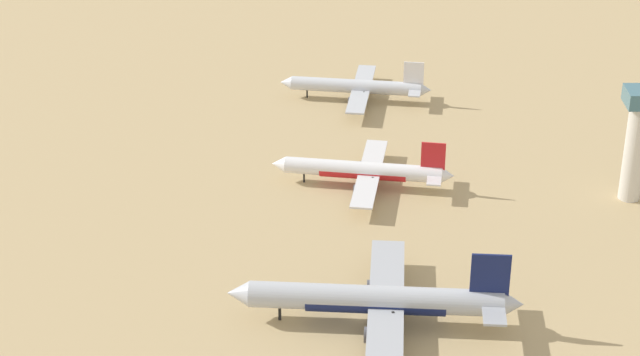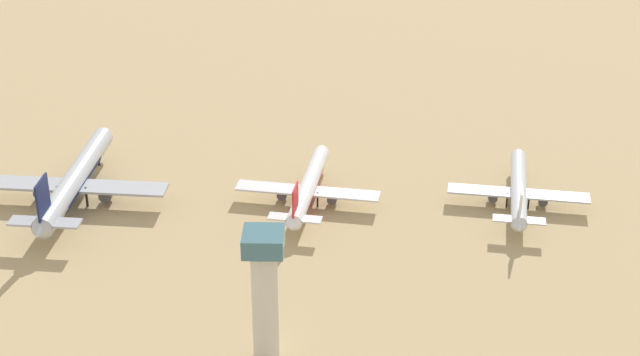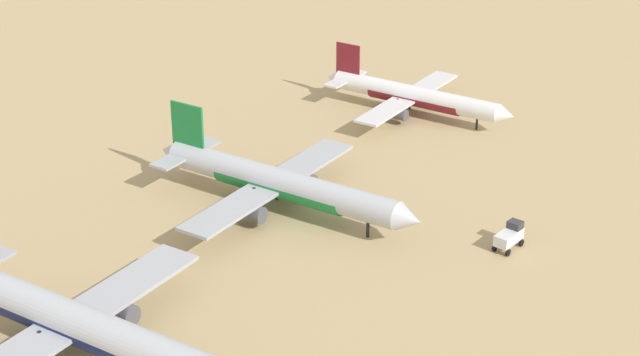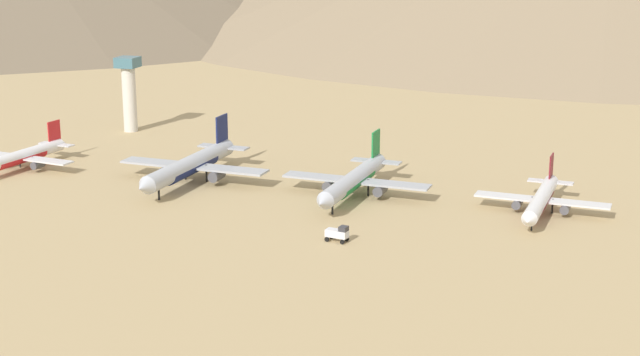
% 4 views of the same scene
% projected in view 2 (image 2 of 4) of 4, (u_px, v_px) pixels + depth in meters
% --- Properties ---
extents(ground_plane, '(1800.00, 1800.00, 0.00)m').
position_uv_depth(ground_plane, '(89.00, 193.00, 244.83)').
color(ground_plane, tan).
extents(parked_jet_0, '(40.09, 32.73, 11.57)m').
position_uv_depth(parked_jet_0, '(518.00, 189.00, 238.42)').
color(parked_jet_0, silver).
rests_on(parked_jet_0, ground).
extents(parked_jet_1, '(41.55, 33.95, 12.00)m').
position_uv_depth(parked_jet_1, '(308.00, 187.00, 239.39)').
color(parked_jet_1, white).
rests_on(parked_jet_1, ground).
extents(parked_jet_2, '(54.54, 44.34, 15.72)m').
position_uv_depth(parked_jet_2, '(75.00, 180.00, 239.57)').
color(parked_jet_2, '#B2B7C1').
rests_on(parked_jet_2, ground).
extents(control_tower, '(7.20, 7.20, 26.19)m').
position_uv_depth(control_tower, '(265.00, 288.00, 182.49)').
color(control_tower, beige).
rests_on(control_tower, ground).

